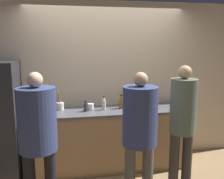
% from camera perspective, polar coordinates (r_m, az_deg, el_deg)
% --- Properties ---
extents(ground_plane, '(14.00, 14.00, 0.00)m').
position_cam_1_polar(ground_plane, '(3.87, 0.44, -19.52)').
color(ground_plane, '#8C704C').
extents(wall_back, '(5.20, 0.06, 2.60)m').
position_cam_1_polar(wall_back, '(4.10, -1.44, 1.50)').
color(wall_back, '#C6B293').
rests_on(wall_back, ground_plane).
extents(counter, '(2.43, 0.68, 0.94)m').
position_cam_1_polar(counter, '(4.00, -0.61, -11.03)').
color(counter, '#9E754C').
rests_on(counter, ground_plane).
extents(person_left, '(0.41, 0.41, 1.64)m').
position_cam_1_polar(person_left, '(2.83, -16.63, -8.91)').
color(person_left, black).
rests_on(person_left, ground_plane).
extents(person_center, '(0.40, 0.40, 1.62)m').
position_cam_1_polar(person_center, '(2.91, 6.37, -8.40)').
color(person_center, '#4C4742').
rests_on(person_center, ground_plane).
extents(person_right, '(0.33, 0.33, 1.67)m').
position_cam_1_polar(person_right, '(3.32, 15.83, -6.54)').
color(person_right, '#38332D').
rests_on(person_right, ground_plane).
extents(fruit_bowl, '(0.29, 0.29, 0.12)m').
position_cam_1_polar(fruit_bowl, '(4.00, 6.57, -3.42)').
color(fruit_bowl, brown).
rests_on(fruit_bowl, counter).
extents(utensil_crock, '(0.12, 0.12, 0.29)m').
position_cam_1_polar(utensil_crock, '(3.89, -11.81, -3.67)').
color(utensil_crock, silver).
rests_on(utensil_crock, counter).
extents(bottle_clear, '(0.05, 0.05, 0.22)m').
position_cam_1_polar(bottle_clear, '(3.81, -1.84, -3.40)').
color(bottle_clear, silver).
rests_on(bottle_clear, counter).
extents(bottle_dark, '(0.06, 0.06, 0.17)m').
position_cam_1_polar(bottle_dark, '(3.74, -6.05, -4.02)').
color(bottle_dark, '#333338').
rests_on(bottle_dark, counter).
extents(bottle_amber, '(0.08, 0.08, 0.22)m').
position_cam_1_polar(bottle_amber, '(3.89, 2.14, -3.09)').
color(bottle_amber, brown).
rests_on(bottle_amber, counter).
extents(cup_white, '(0.09, 0.09, 0.10)m').
position_cam_1_polar(cup_white, '(3.82, -4.90, -3.96)').
color(cup_white, white).
rests_on(cup_white, counter).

